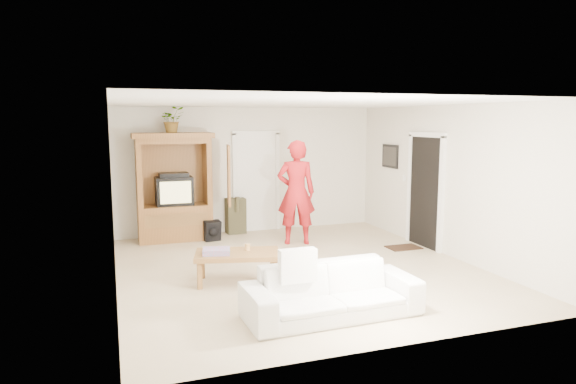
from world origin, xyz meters
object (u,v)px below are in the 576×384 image
object	(u,v)px
man	(296,192)
sofa	(332,291)
coffee_table	(237,256)
armoire	(175,194)

from	to	relation	value
man	sofa	world-z (taller)	man
man	coffee_table	world-z (taller)	man
armoire	coffee_table	distance (m)	3.11
man	sofa	distance (m)	3.74
sofa	man	bearing A→B (deg)	74.95
armoire	man	bearing A→B (deg)	-26.92
man	coffee_table	bearing A→B (deg)	66.25
man	coffee_table	distance (m)	2.60
armoire	sofa	xyz separation A→B (m)	(1.27, -4.66, -0.60)
man	coffee_table	size ratio (longest dim) A/B	1.48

